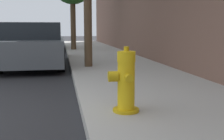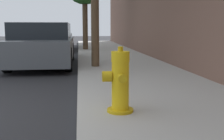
{
  "view_description": "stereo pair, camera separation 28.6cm",
  "coord_description": "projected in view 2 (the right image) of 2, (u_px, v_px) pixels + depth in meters",
  "views": [
    {
      "loc": [
        1.62,
        -3.46,
        1.19
      ],
      "look_at": [
        2.45,
        1.1,
        0.5
      ],
      "focal_mm": 45.0,
      "sensor_mm": 36.0,
      "label": 1
    },
    {
      "loc": [
        1.9,
        -3.5,
        1.19
      ],
      "look_at": [
        2.45,
        1.1,
        0.5
      ],
      "focal_mm": 45.0,
      "sensor_mm": 36.0,
      "label": 2
    }
  ],
  "objects": [
    {
      "name": "fire_hydrant",
      "position": [
        120.0,
        82.0,
        3.5
      ],
      "size": [
        0.39,
        0.41,
        0.82
      ],
      "color": "#C39C11",
      "rests_on": "sidewalk_slab"
    },
    {
      "name": "parked_car_mid",
      "position": [
        55.0,
        38.0,
        15.36
      ],
      "size": [
        1.81,
        3.91,
        1.39
      ],
      "color": "black",
      "rests_on": "ground_plane"
    },
    {
      "name": "parked_car_near",
      "position": [
        44.0,
        45.0,
        8.94
      ],
      "size": [
        1.85,
        4.44,
        1.35
      ],
      "color": "#4C5156",
      "rests_on": "ground_plane"
    },
    {
      "name": "sidewalk_slab",
      "position": [
        178.0,
        113.0,
        3.76
      ],
      "size": [
        2.69,
        40.0,
        0.15
      ],
      "color": "#A8A59E",
      "rests_on": "ground_plane"
    }
  ]
}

